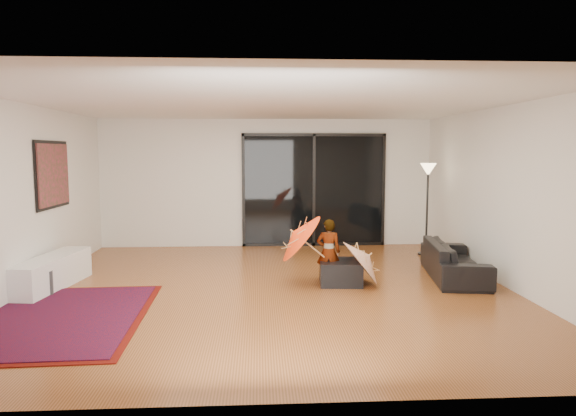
{
  "coord_description": "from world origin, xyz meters",
  "views": [
    {
      "loc": [
        -0.18,
        -7.41,
        2.01
      ],
      "look_at": [
        0.3,
        0.89,
        1.1
      ],
      "focal_mm": 32.0,
      "sensor_mm": 36.0,
      "label": 1
    }
  ],
  "objects": [
    {
      "name": "painting",
      "position": [
        -3.46,
        1.0,
        1.65
      ],
      "size": [
        0.04,
        1.28,
        1.08
      ],
      "color": "black",
      "rests_on": "wall_left"
    },
    {
      "name": "wall_left",
      "position": [
        -3.5,
        0.0,
        1.35
      ],
      "size": [
        0.0,
        7.0,
        7.0
      ],
      "primitive_type": "plane",
      "rotation": [
        1.57,
        0.0,
        1.57
      ],
      "color": "silver",
      "rests_on": "floor"
    },
    {
      "name": "child",
      "position": [
        0.88,
        0.24,
        0.5
      ],
      "size": [
        0.39,
        0.29,
        1.0
      ],
      "primitive_type": "imported",
      "rotation": [
        0.0,
        0.0,
        3.0
      ],
      "color": "#999999",
      "rests_on": "floor"
    },
    {
      "name": "ceiling",
      "position": [
        0.0,
        0.0,
        2.7
      ],
      "size": [
        7.0,
        7.0,
        0.0
      ],
      "primitive_type": "plane",
      "rotation": [
        3.14,
        0.0,
        0.0
      ],
      "color": "white",
      "rests_on": "wall_back"
    },
    {
      "name": "wall_front",
      "position": [
        0.0,
        -3.5,
        1.35
      ],
      "size": [
        7.0,
        0.0,
        7.0
      ],
      "primitive_type": "plane",
      "rotation": [
        -1.57,
        0.0,
        0.0
      ],
      "color": "silver",
      "rests_on": "floor"
    },
    {
      "name": "parasol_orange",
      "position": [
        0.33,
        0.19,
        0.73
      ],
      "size": [
        0.68,
        0.86,
        0.89
      ],
      "rotation": [
        0.0,
        -0.88,
        0.0
      ],
      "color": "#FF3C0D",
      "rests_on": "child"
    },
    {
      "name": "wall_back",
      "position": [
        0.0,
        3.5,
        1.35
      ],
      "size": [
        7.0,
        0.0,
        7.0
      ],
      "primitive_type": "plane",
      "rotation": [
        1.57,
        0.0,
        0.0
      ],
      "color": "silver",
      "rests_on": "floor"
    },
    {
      "name": "sofa",
      "position": [
        2.95,
        0.5,
        0.28
      ],
      "size": [
        1.06,
        2.04,
        0.57
      ],
      "primitive_type": "imported",
      "rotation": [
        0.0,
        0.0,
        1.41
      ],
      "color": "black",
      "rests_on": "floor"
    },
    {
      "name": "ottoman",
      "position": [
        1.07,
        0.22,
        0.18
      ],
      "size": [
        0.68,
        0.68,
        0.36
      ],
      "primitive_type": "cube",
      "rotation": [
        0.0,
        0.0,
        -0.09
      ],
      "color": "black",
      "rests_on": "floor"
    },
    {
      "name": "floor_lamp",
      "position": [
        3.1,
        2.35,
        1.41
      ],
      "size": [
        0.31,
        0.31,
        1.79
      ],
      "color": "black",
      "rests_on": "floor"
    },
    {
      "name": "media_console",
      "position": [
        -3.25,
        0.21,
        0.24
      ],
      "size": [
        0.65,
        1.74,
        0.47
      ],
      "primitive_type": "cube",
      "rotation": [
        0.0,
        0.0,
        -0.13
      ],
      "color": "white",
      "rests_on": "floor"
    },
    {
      "name": "wall_right",
      "position": [
        3.5,
        0.0,
        1.35
      ],
      "size": [
        0.0,
        7.0,
        7.0
      ],
      "primitive_type": "plane",
      "rotation": [
        1.57,
        0.0,
        -1.57
      ],
      "color": "silver",
      "rests_on": "floor"
    },
    {
      "name": "speaker",
      "position": [
        -3.25,
        -0.13,
        0.18
      ],
      "size": [
        0.38,
        0.38,
        0.35
      ],
      "primitive_type": "cube",
      "rotation": [
        0.0,
        0.0,
        0.25
      ],
      "color": "#424244",
      "rests_on": "floor"
    },
    {
      "name": "parasol_white",
      "position": [
        1.48,
        0.09,
        0.5
      ],
      "size": [
        0.65,
        0.81,
        0.93
      ],
      "rotation": [
        0.0,
        0.9,
        0.0
      ],
      "color": "white",
      "rests_on": "floor"
    },
    {
      "name": "floor",
      "position": [
        0.0,
        0.0,
        0.0
      ],
      "size": [
        7.0,
        7.0,
        0.0
      ],
      "primitive_type": "plane",
      "color": "#99532A",
      "rests_on": "ground"
    },
    {
      "name": "persian_rug",
      "position": [
        -2.61,
        -1.25,
        0.01
      ],
      "size": [
        2.14,
        2.92,
        0.02
      ],
      "rotation": [
        0.0,
        0.0,
        0.03
      ],
      "color": "#560D07",
      "rests_on": "floor"
    },
    {
      "name": "sliding_door",
      "position": [
        1.0,
        3.47,
        1.2
      ],
      "size": [
        3.06,
        0.07,
        2.4
      ],
      "color": "black",
      "rests_on": "wall_back"
    }
  ]
}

